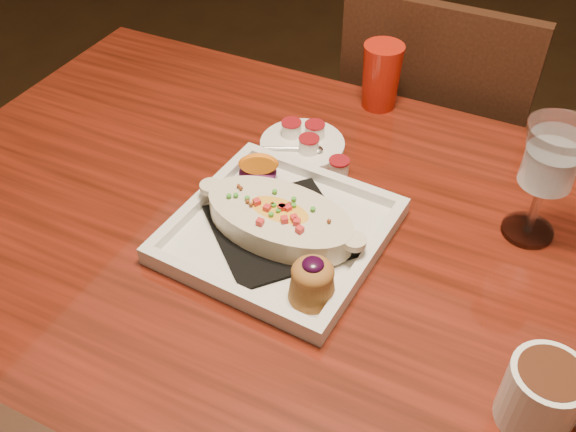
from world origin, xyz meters
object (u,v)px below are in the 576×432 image
at_px(goblet, 551,163).
at_px(red_tumbler, 381,76).
at_px(chair_far, 431,151).
at_px(coffee_mug, 545,394).
at_px(plate, 282,228).
at_px(saucer, 302,142).
at_px(table, 333,285).

distance_m(goblet, red_tumbler, 0.42).
bearing_deg(chair_far, coffee_mug, 112.54).
xyz_separation_m(chair_far, plate, (-0.08, -0.66, 0.27)).
height_order(saucer, red_tumbler, red_tumbler).
bearing_deg(saucer, goblet, -6.57).
height_order(chair_far, plate, chair_far).
bearing_deg(red_tumbler, coffee_mug, -54.25).
relative_size(plate, goblet, 1.63).
xyz_separation_m(coffee_mug, goblet, (-0.07, 0.32, 0.09)).
bearing_deg(goblet, red_tumbler, 144.33).
xyz_separation_m(plate, coffee_mug, (0.41, -0.14, 0.02)).
distance_m(goblet, saucer, 0.44).
bearing_deg(red_tumbler, saucer, -111.52).
distance_m(saucer, red_tumbler, 0.22).
relative_size(coffee_mug, goblet, 0.63).
bearing_deg(table, chair_far, 90.00).
distance_m(chair_far, plate, 0.72).
bearing_deg(chair_far, saucer, 69.98).
bearing_deg(chair_far, red_tumbler, 71.29).
bearing_deg(plate, coffee_mug, -14.71).
bearing_deg(goblet, chair_far, 118.88).
distance_m(plate, saucer, 0.25).
xyz_separation_m(coffee_mug, saucer, (-0.49, 0.37, -0.04)).
bearing_deg(coffee_mug, chair_far, 95.37).
bearing_deg(coffee_mug, goblet, 85.03).
xyz_separation_m(table, plate, (-0.08, -0.03, 0.13)).
height_order(plate, red_tumbler, red_tumbler).
relative_size(goblet, red_tumbler, 1.54).
distance_m(coffee_mug, saucer, 0.61).
bearing_deg(plate, goblet, 32.69).
bearing_deg(red_tumbler, goblet, -35.67).
distance_m(plate, red_tumbler, 0.43).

